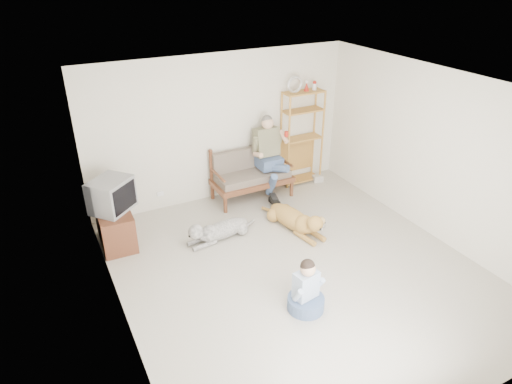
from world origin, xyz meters
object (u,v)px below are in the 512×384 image
etagere (302,137)px  golden_retriever (296,220)px  tv_stand (115,227)px  loveseat (251,173)px

etagere → golden_retriever: size_ratio=1.47×
etagere → golden_retriever: etagere is taller
tv_stand → golden_retriever: size_ratio=0.61×
loveseat → tv_stand: size_ratio=1.64×
loveseat → tv_stand: (-2.66, -0.49, -0.19)m
etagere → tv_stand: size_ratio=2.39×
tv_stand → golden_retriever: 2.95m
loveseat → golden_retriever: bearing=-85.5°
golden_retriever → loveseat: bearing=85.2°
loveseat → etagere: size_ratio=0.69×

